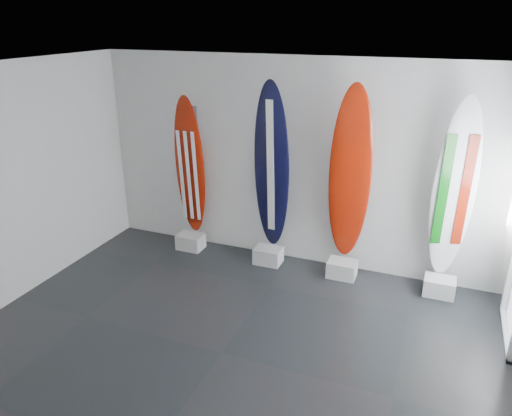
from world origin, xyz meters
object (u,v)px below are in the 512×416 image
at_px(surfboard_navy, 272,167).
at_px(surfboard_italy, 454,191).
at_px(surfboard_swiss, 350,176).
at_px(surfboard_usa, 190,167).

height_order(surfboard_navy, surfboard_italy, surfboard_navy).
bearing_deg(surfboard_italy, surfboard_navy, 163.03).
bearing_deg(surfboard_italy, surfboard_swiss, 163.03).
xyz_separation_m(surfboard_usa, surfboard_navy, (1.32, 0.00, 0.14)).
relative_size(surfboard_swiss, surfboard_italy, 1.04).
relative_size(surfboard_usa, surfboard_navy, 0.89).
xyz_separation_m(surfboard_navy, surfboard_swiss, (1.12, 0.00, 0.01)).
distance_m(surfboard_navy, surfboard_italy, 2.43).
bearing_deg(surfboard_swiss, surfboard_italy, -11.21).
height_order(surfboard_navy, surfboard_swiss, surfboard_swiss).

